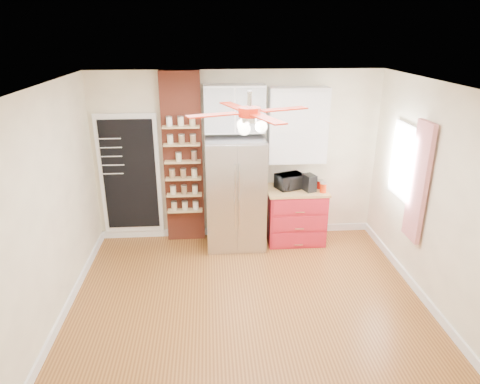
{
  "coord_description": "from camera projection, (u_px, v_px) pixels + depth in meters",
  "views": [
    {
      "loc": [
        -0.44,
        -4.54,
        3.26
      ],
      "look_at": [
        -0.04,
        0.9,
        1.17
      ],
      "focal_mm": 32.0,
      "sensor_mm": 36.0,
      "label": 1
    }
  ],
  "objects": [
    {
      "name": "fridge",
      "position": [
        236.0,
        193.0,
        6.62
      ],
      "size": [
        0.9,
        0.7,
        1.75
      ],
      "primitive_type": "cube",
      "color": "silver",
      "rests_on": "floor"
    },
    {
      "name": "window",
      "position": [
        405.0,
        162.0,
        5.86
      ],
      "size": [
        0.04,
        0.75,
        1.05
      ],
      "primitive_type": "cube",
      "color": "white",
      "rests_on": "wall_right"
    },
    {
      "name": "chalkboard",
      "position": [
        130.0,
        175.0,
        6.74
      ],
      "size": [
        0.95,
        0.05,
        1.95
      ],
      "color": "white",
      "rests_on": "wall_back"
    },
    {
      "name": "ceiling",
      "position": [
        250.0,
        86.0,
        4.46
      ],
      "size": [
        4.5,
        4.5,
        0.0
      ],
      "primitive_type": "plane",
      "color": "white",
      "rests_on": "wall_back"
    },
    {
      "name": "curtain",
      "position": [
        418.0,
        182.0,
        5.38
      ],
      "size": [
        0.06,
        0.4,
        1.55
      ],
      "primitive_type": "cube",
      "color": "red",
      "rests_on": "wall_right"
    },
    {
      "name": "canister_left",
      "position": [
        323.0,
        188.0,
        6.56
      ],
      "size": [
        0.1,
        0.1,
        0.14
      ],
      "primitive_type": "cylinder",
      "rotation": [
        0.0,
        0.0,
        -0.01
      ],
      "color": "red",
      "rests_on": "red_cabinet"
    },
    {
      "name": "brick_pillar",
      "position": [
        183.0,
        160.0,
        6.67
      ],
      "size": [
        0.6,
        0.16,
        2.7
      ],
      "primitive_type": "cube",
      "color": "brown",
      "rests_on": "floor"
    },
    {
      "name": "ceiling_fan",
      "position": [
        250.0,
        113.0,
        4.55
      ],
      "size": [
        1.4,
        1.4,
        0.44
      ],
      "color": "silver",
      "rests_on": "ceiling"
    },
    {
      "name": "upper_shelf_unit",
      "position": [
        298.0,
        125.0,
        6.54
      ],
      "size": [
        0.9,
        0.3,
        1.15
      ],
      "primitive_type": "cube",
      "color": "white",
      "rests_on": "wall_back"
    },
    {
      "name": "wall_front",
      "position": [
        274.0,
        312.0,
        3.08
      ],
      "size": [
        4.5,
        0.02,
        2.7
      ],
      "primitive_type": "cube",
      "color": "#FCF3CB",
      "rests_on": "floor"
    },
    {
      "name": "pantry_jar_oats",
      "position": [
        179.0,
        157.0,
        6.48
      ],
      "size": [
        0.11,
        0.11,
        0.13
      ],
      "primitive_type": "cylinder",
      "rotation": [
        0.0,
        0.0,
        -0.34
      ],
      "color": "beige",
      "rests_on": "brick_pillar"
    },
    {
      "name": "toaster_oven",
      "position": [
        290.0,
        181.0,
        6.72
      ],
      "size": [
        0.5,
        0.42,
        0.23
      ],
      "primitive_type": "imported",
      "rotation": [
        0.0,
        0.0,
        0.38
      ],
      "color": "black",
      "rests_on": "red_cabinet"
    },
    {
      "name": "pantry_jar_beans",
      "position": [
        194.0,
        156.0,
        6.53
      ],
      "size": [
        0.11,
        0.11,
        0.14
      ],
      "primitive_type": "cylinder",
      "rotation": [
        0.0,
        0.0,
        -0.25
      ],
      "color": "brown",
      "rests_on": "brick_pillar"
    },
    {
      "name": "wall_right",
      "position": [
        437.0,
        200.0,
        5.09
      ],
      "size": [
        0.02,
        4.0,
        2.7
      ],
      "primitive_type": "cube",
      "color": "#FCF3CB",
      "rests_on": "floor"
    },
    {
      "name": "floor",
      "position": [
        248.0,
        303.0,
        5.42
      ],
      "size": [
        4.5,
        4.5,
        0.0
      ],
      "primitive_type": "plane",
      "color": "#935D25",
      "rests_on": "ground"
    },
    {
      "name": "canister_right",
      "position": [
        320.0,
        184.0,
        6.74
      ],
      "size": [
        0.14,
        0.14,
        0.13
      ],
      "primitive_type": "cylinder",
      "rotation": [
        0.0,
        0.0,
        -0.35
      ],
      "color": "#A51109",
      "rests_on": "red_cabinet"
    },
    {
      "name": "wall_left",
      "position": [
        49.0,
        211.0,
        4.78
      ],
      "size": [
        0.02,
        4.0,
        2.7
      ],
      "primitive_type": "cube",
      "color": "#FCF3CB",
      "rests_on": "floor"
    },
    {
      "name": "red_cabinet",
      "position": [
        295.0,
        215.0,
        6.89
      ],
      "size": [
        0.94,
        0.64,
        0.9
      ],
      "color": "#AB1826",
      "rests_on": "floor"
    },
    {
      "name": "upper_glass_cabinet",
      "position": [
        234.0,
        109.0,
        6.35
      ],
      "size": [
        0.9,
        0.35,
        0.7
      ],
      "primitive_type": "cube",
      "color": "white",
      "rests_on": "wall_back"
    },
    {
      "name": "wall_back",
      "position": [
        237.0,
        157.0,
        6.8
      ],
      "size": [
        4.5,
        0.02,
        2.7
      ],
      "primitive_type": "cube",
      "color": "#FCF3CB",
      "rests_on": "floor"
    },
    {
      "name": "coffee_maker",
      "position": [
        309.0,
        183.0,
        6.61
      ],
      "size": [
        0.21,
        0.26,
        0.26
      ],
      "primitive_type": "cube",
      "rotation": [
        0.0,
        0.0,
        0.32
      ],
      "color": "black",
      "rests_on": "red_cabinet"
    }
  ]
}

